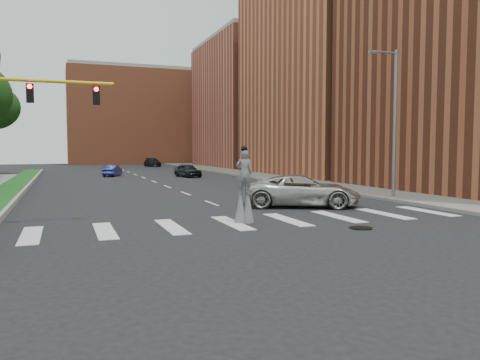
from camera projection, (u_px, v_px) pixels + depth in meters
ground_plane at (270, 225)px, 19.11m from camera, size 160.00×160.00×0.00m
grass_median at (10, 190)px, 33.69m from camera, size 2.00×60.00×0.25m
median_curb at (26, 189)px, 34.06m from camera, size 0.20×60.00×0.28m
sidewalk_right at (280, 178)px, 46.84m from camera, size 5.00×90.00×0.18m
manhole at (361, 228)px, 18.30m from camera, size 0.90×0.90×0.04m
building_mid at (336, 71)px, 54.03m from camera, size 16.00×22.00×24.00m
building_far at (256, 106)px, 76.56m from camera, size 16.00×22.00×20.00m
building_backdrop at (136, 118)px, 93.36m from camera, size 26.00×14.00×18.00m
streetlight at (394, 119)px, 28.22m from camera, size 2.05×0.20×9.00m
traffic_signal at (9, 122)px, 18.16m from camera, size 5.30×0.23×6.20m
stilt_performer at (244, 191)px, 19.60m from camera, size 0.83×0.62×3.25m
suv_crossing at (302, 191)px, 25.07m from camera, size 6.73×5.17×1.70m
car_near at (188, 170)px, 50.02m from camera, size 2.45×4.41×1.42m
car_mid at (112, 171)px, 51.40m from camera, size 2.51×3.90×1.21m
car_far at (152, 162)px, 77.41m from camera, size 2.31×5.09×1.44m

